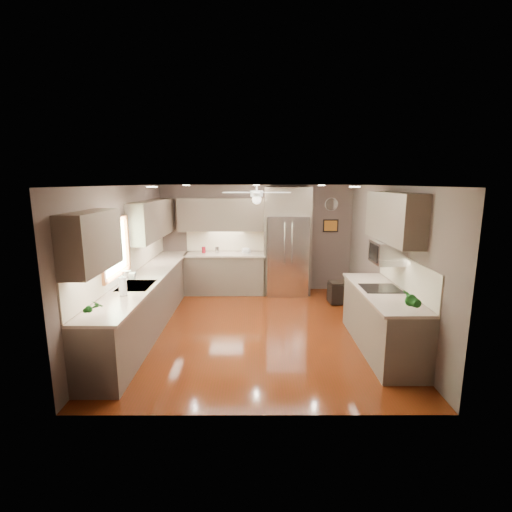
{
  "coord_description": "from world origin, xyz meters",
  "views": [
    {
      "loc": [
        -0.02,
        -6.21,
        2.55
      ],
      "look_at": [
        -0.01,
        0.6,
        1.2
      ],
      "focal_mm": 26.0,
      "sensor_mm": 36.0,
      "label": 1
    }
  ],
  "objects_px": {
    "canister_a": "(204,250)",
    "bowl": "(246,252)",
    "microwave": "(387,253)",
    "paper_towel": "(123,286)",
    "stool": "(338,293)",
    "canister_b": "(217,250)",
    "refrigerator": "(287,243)",
    "potted_plant_right": "(410,299)",
    "potted_plant_left": "(94,307)",
    "soap_bottle": "(133,275)"
  },
  "relations": [
    {
      "from": "canister_a",
      "to": "bowl",
      "type": "relative_size",
      "value": 0.66
    },
    {
      "from": "potted_plant_left",
      "to": "soap_bottle",
      "type": "bearing_deg",
      "value": 93.17
    },
    {
      "from": "canister_a",
      "to": "soap_bottle",
      "type": "distance_m",
      "value": 2.61
    },
    {
      "from": "potted_plant_left",
      "to": "microwave",
      "type": "distance_m",
      "value": 4.25
    },
    {
      "from": "microwave",
      "to": "paper_towel",
      "type": "relative_size",
      "value": 1.93
    },
    {
      "from": "potted_plant_right",
      "to": "stool",
      "type": "relative_size",
      "value": 0.78
    },
    {
      "from": "canister_b",
      "to": "microwave",
      "type": "relative_size",
      "value": 0.27
    },
    {
      "from": "canister_a",
      "to": "refrigerator",
      "type": "relative_size",
      "value": 0.06
    },
    {
      "from": "microwave",
      "to": "potted_plant_left",
      "type": "bearing_deg",
      "value": -160.38
    },
    {
      "from": "canister_b",
      "to": "refrigerator",
      "type": "bearing_deg",
      "value": -3.35
    },
    {
      "from": "microwave",
      "to": "paper_towel",
      "type": "bearing_deg",
      "value": -172.9
    },
    {
      "from": "refrigerator",
      "to": "potted_plant_right",
      "type": "bearing_deg",
      "value": -72.9
    },
    {
      "from": "bowl",
      "to": "refrigerator",
      "type": "height_order",
      "value": "refrigerator"
    },
    {
      "from": "microwave",
      "to": "bowl",
      "type": "bearing_deg",
      "value": 129.45
    },
    {
      "from": "canister_b",
      "to": "potted_plant_left",
      "type": "height_order",
      "value": "potted_plant_left"
    },
    {
      "from": "microwave",
      "to": "paper_towel",
      "type": "height_order",
      "value": "microwave"
    },
    {
      "from": "stool",
      "to": "paper_towel",
      "type": "bearing_deg",
      "value": -146.33
    },
    {
      "from": "canister_b",
      "to": "microwave",
      "type": "bearing_deg",
      "value": -43.65
    },
    {
      "from": "potted_plant_left",
      "to": "microwave",
      "type": "xyz_separation_m",
      "value": [
        3.98,
        1.42,
        0.4
      ]
    },
    {
      "from": "paper_towel",
      "to": "potted_plant_right",
      "type": "bearing_deg",
      "value": -10.78
    },
    {
      "from": "potted_plant_left",
      "to": "bowl",
      "type": "xyz_separation_m",
      "value": [
        1.73,
        4.17,
        -0.12
      ]
    },
    {
      "from": "potted_plant_left",
      "to": "stool",
      "type": "height_order",
      "value": "potted_plant_left"
    },
    {
      "from": "refrigerator",
      "to": "microwave",
      "type": "xyz_separation_m",
      "value": [
        1.33,
        -2.71,
        0.29
      ]
    },
    {
      "from": "potted_plant_right",
      "to": "stool",
      "type": "xyz_separation_m",
      "value": [
        -0.17,
        3.18,
        -0.88
      ]
    },
    {
      "from": "potted_plant_left",
      "to": "bowl",
      "type": "distance_m",
      "value": 4.51
    },
    {
      "from": "soap_bottle",
      "to": "refrigerator",
      "type": "xyz_separation_m",
      "value": [
        2.75,
        2.41,
        0.15
      ]
    },
    {
      "from": "canister_a",
      "to": "soap_bottle",
      "type": "height_order",
      "value": "soap_bottle"
    },
    {
      "from": "canister_a",
      "to": "bowl",
      "type": "height_order",
      "value": "canister_a"
    },
    {
      "from": "stool",
      "to": "bowl",
      "type": "bearing_deg",
      "value": 158.16
    },
    {
      "from": "canister_a",
      "to": "potted_plant_right",
      "type": "height_order",
      "value": "potted_plant_right"
    },
    {
      "from": "soap_bottle",
      "to": "potted_plant_right",
      "type": "distance_m",
      "value": 4.25
    },
    {
      "from": "canister_b",
      "to": "stool",
      "type": "bearing_deg",
      "value": -17.73
    },
    {
      "from": "potted_plant_left",
      "to": "bowl",
      "type": "height_order",
      "value": "potted_plant_left"
    },
    {
      "from": "potted_plant_left",
      "to": "paper_towel",
      "type": "relative_size",
      "value": 1.01
    },
    {
      "from": "canister_a",
      "to": "potted_plant_right",
      "type": "xyz_separation_m",
      "value": [
        3.13,
        -4.0,
        0.1
      ]
    },
    {
      "from": "potted_plant_right",
      "to": "paper_towel",
      "type": "xyz_separation_m",
      "value": [
        -3.85,
        0.73,
        -0.04
      ]
    },
    {
      "from": "microwave",
      "to": "stool",
      "type": "height_order",
      "value": "microwave"
    },
    {
      "from": "canister_b",
      "to": "soap_bottle",
      "type": "distance_m",
      "value": 2.75
    },
    {
      "from": "bowl",
      "to": "potted_plant_right",
      "type": "bearing_deg",
      "value": -61.65
    },
    {
      "from": "canister_b",
      "to": "soap_bottle",
      "type": "xyz_separation_m",
      "value": [
        -1.14,
        -2.5,
        0.03
      ]
    },
    {
      "from": "potted_plant_left",
      "to": "refrigerator",
      "type": "xyz_separation_m",
      "value": [
        2.66,
        4.13,
        0.1
      ]
    },
    {
      "from": "soap_bottle",
      "to": "potted_plant_left",
      "type": "xyz_separation_m",
      "value": [
        0.1,
        -1.72,
        0.04
      ]
    },
    {
      "from": "potted_plant_left",
      "to": "potted_plant_right",
      "type": "bearing_deg",
      "value": 2.86
    },
    {
      "from": "paper_towel",
      "to": "potted_plant_left",
      "type": "bearing_deg",
      "value": -91.08
    },
    {
      "from": "canister_b",
      "to": "bowl",
      "type": "bearing_deg",
      "value": -4.8
    },
    {
      "from": "canister_a",
      "to": "potted_plant_left",
      "type": "height_order",
      "value": "potted_plant_left"
    },
    {
      "from": "microwave",
      "to": "stool",
      "type": "relative_size",
      "value": 1.22
    },
    {
      "from": "refrigerator",
      "to": "paper_towel",
      "type": "height_order",
      "value": "refrigerator"
    },
    {
      "from": "canister_a",
      "to": "soap_bottle",
      "type": "bearing_deg",
      "value": -108.67
    },
    {
      "from": "soap_bottle",
      "to": "paper_towel",
      "type": "bearing_deg",
      "value": -81.93
    }
  ]
}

